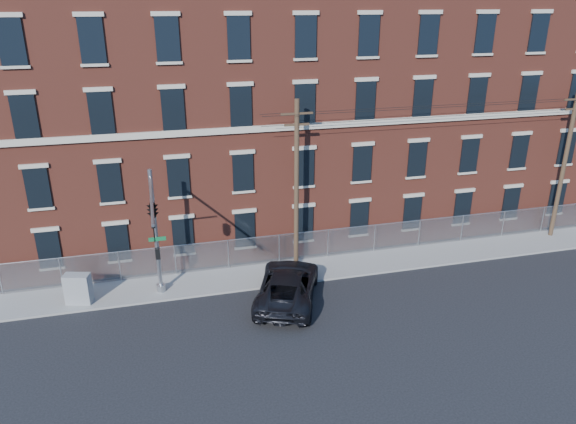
# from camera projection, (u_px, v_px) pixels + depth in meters

# --- Properties ---
(ground) EXTENTS (140.00, 140.00, 0.00)m
(ground) POSITION_uv_depth(u_px,v_px,m) (287.00, 322.00, 27.02)
(ground) COLOR black
(ground) RESTS_ON ground
(sidewalk) EXTENTS (65.00, 3.00, 0.12)m
(sidewalk) POSITION_uv_depth(u_px,v_px,m) (449.00, 252.00, 34.28)
(sidewalk) COLOR gray
(sidewalk) RESTS_ON ground
(mill_building) EXTENTS (55.30, 14.32, 16.30)m
(mill_building) POSITION_uv_depth(u_px,v_px,m) (398.00, 101.00, 39.33)
(mill_building) COLOR brown
(mill_building) RESTS_ON ground
(chain_link_fence) EXTENTS (59.06, 0.06, 1.85)m
(chain_link_fence) POSITION_uv_depth(u_px,v_px,m) (441.00, 230.00, 35.08)
(chain_link_fence) COLOR #A5A8AD
(chain_link_fence) RESTS_ON ground
(traffic_signal_mast) EXTENTS (0.90, 6.75, 7.00)m
(traffic_signal_mast) POSITION_uv_depth(u_px,v_px,m) (154.00, 218.00, 25.60)
(traffic_signal_mast) COLOR #9EA0A5
(traffic_signal_mast) RESTS_ON ground
(utility_pole_near) EXTENTS (1.80, 0.28, 10.00)m
(utility_pole_near) POSITION_uv_depth(u_px,v_px,m) (296.00, 183.00, 30.55)
(utility_pole_near) COLOR #433221
(utility_pole_near) RESTS_ON ground
(utility_pole_mid) EXTENTS (1.80, 0.28, 10.00)m
(utility_pole_mid) POSITION_uv_depth(u_px,v_px,m) (565.00, 161.00, 34.72)
(utility_pole_mid) COLOR #433221
(utility_pole_mid) RESTS_ON ground
(overhead_wires) EXTENTS (40.00, 0.62, 0.62)m
(overhead_wires) POSITION_uv_depth(u_px,v_px,m) (576.00, 103.00, 33.32)
(overhead_wires) COLOR black
(overhead_wires) RESTS_ON ground
(pickup_truck) EXTENTS (5.08, 7.03, 1.78)m
(pickup_truck) POSITION_uv_depth(u_px,v_px,m) (288.00, 285.00, 28.68)
(pickup_truck) COLOR black
(pickup_truck) RESTS_ON ground
(utility_cabinet) EXTENTS (1.45, 0.99, 1.65)m
(utility_cabinet) POSITION_uv_depth(u_px,v_px,m) (78.00, 289.00, 28.20)
(utility_cabinet) COLOR gray
(utility_cabinet) RESTS_ON sidewalk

